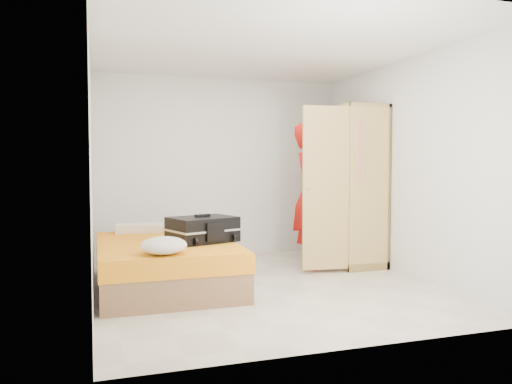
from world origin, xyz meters
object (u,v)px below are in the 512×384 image
object	(u,v)px
person	(311,195)
suitcase	(203,229)
round_cushion	(164,245)
bed	(165,264)
wardrobe	(346,190)

from	to	relation	value
person	suitcase	bearing A→B (deg)	134.57
person	round_cushion	world-z (taller)	person
suitcase	round_cushion	bearing A→B (deg)	-147.28
person	bed	bearing A→B (deg)	126.41
wardrobe	person	world-z (taller)	wardrobe
suitcase	bed	bearing A→B (deg)	139.39
suitcase	round_cushion	distance (m)	0.83
bed	suitcase	size ratio (longest dim) A/B	2.46
bed	round_cushion	xyz separation A→B (m)	(-0.12, -0.80, 0.33)
round_cushion	wardrobe	bearing A→B (deg)	27.59
wardrobe	person	xyz separation A→B (m)	(-0.56, -0.09, -0.06)
wardrobe	round_cushion	size ratio (longest dim) A/B	4.85
bed	person	size ratio (longest dim) A/B	1.08
bed	round_cushion	size ratio (longest dim) A/B	4.66
person	suitcase	world-z (taller)	person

